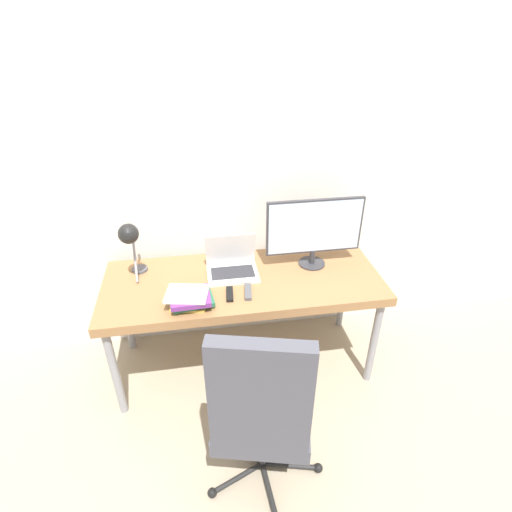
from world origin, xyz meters
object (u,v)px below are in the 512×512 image
Objects in this scene: office_chair at (262,407)px; monitor at (314,229)px; desk_lamp at (130,238)px; book_stack at (190,298)px; laptop at (232,265)px.

monitor is at bearing 62.72° from office_chair.
desk_lamp reaches higher than office_chair.
desk_lamp is 1.44× the size of book_stack.
laptop is 0.78× the size of desk_lamp.
monitor is at bearing 21.49° from book_stack.
laptop is 0.57m from monitor.
desk_lamp is at bearing 123.14° from office_chair.
monitor is 0.89m from book_stack.
monitor is 2.19× the size of book_stack.
monitor is (0.53, 0.02, 0.21)m from laptop.
book_stack is at bearing 114.14° from office_chair.
book_stack is at bearing -158.51° from monitor.
monitor reaches higher than desk_lamp.
desk_lamp is at bearing 138.79° from book_stack.
laptop is 0.98m from office_chair.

